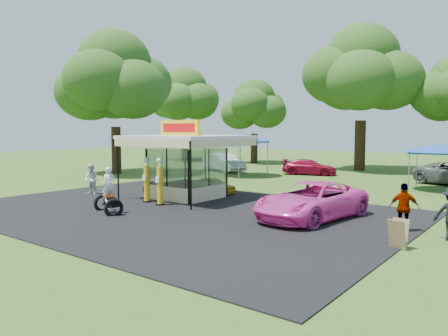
{
  "coord_description": "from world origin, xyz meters",
  "views": [
    {
      "loc": [
        13.67,
        -12.19,
        3.68
      ],
      "look_at": [
        1.25,
        4.0,
        1.89
      ],
      "focal_mm": 35.0,
      "sensor_mm": 36.0,
      "label": 1
    }
  ],
  "objects_px": {
    "tent_east": "(437,148)",
    "spectator_west": "(91,179)",
    "motorcycle": "(109,195)",
    "a_frame_sign": "(398,234)",
    "gas_pump_right": "(160,183)",
    "kiosk_car": "(213,185)",
    "bg_car_b": "(309,167)",
    "tent_west": "(240,138)",
    "bg_car_a": "(224,162)",
    "gas_pump_left": "(147,181)",
    "gas_station_kiosk": "(187,165)",
    "pink_sedan": "(311,201)",
    "spectator_east_b": "(404,208)"
  },
  "relations": [
    {
      "from": "gas_pump_right",
      "to": "tent_west",
      "type": "distance_m",
      "value": 14.56
    },
    {
      "from": "gas_pump_right",
      "to": "motorcycle",
      "type": "distance_m",
      "value": 2.85
    },
    {
      "from": "pink_sedan",
      "to": "bg_car_b",
      "type": "bearing_deg",
      "value": 124.61
    },
    {
      "from": "gas_pump_right",
      "to": "a_frame_sign",
      "type": "relative_size",
      "value": 2.52
    },
    {
      "from": "pink_sedan",
      "to": "spectator_east_b",
      "type": "height_order",
      "value": "spectator_east_b"
    },
    {
      "from": "gas_pump_left",
      "to": "pink_sedan",
      "type": "height_order",
      "value": "gas_pump_left"
    },
    {
      "from": "gas_pump_left",
      "to": "tent_west",
      "type": "height_order",
      "value": "tent_west"
    },
    {
      "from": "bg_car_b",
      "to": "gas_pump_left",
      "type": "bearing_deg",
      "value": 162.41
    },
    {
      "from": "gas_pump_right",
      "to": "motorcycle",
      "type": "xyz_separation_m",
      "value": [
        -0.28,
        -2.82,
        -0.29
      ]
    },
    {
      "from": "tent_west",
      "to": "spectator_west",
      "type": "bearing_deg",
      "value": -93.09
    },
    {
      "from": "a_frame_sign",
      "to": "gas_station_kiosk",
      "type": "bearing_deg",
      "value": 172.05
    },
    {
      "from": "spectator_west",
      "to": "tent_east",
      "type": "height_order",
      "value": "tent_east"
    },
    {
      "from": "gas_station_kiosk",
      "to": "pink_sedan",
      "type": "bearing_deg",
      "value": -7.11
    },
    {
      "from": "kiosk_car",
      "to": "spectator_east_b",
      "type": "relative_size",
      "value": 1.59
    },
    {
      "from": "kiosk_car",
      "to": "spectator_east_b",
      "type": "bearing_deg",
      "value": -105.48
    },
    {
      "from": "gas_station_kiosk",
      "to": "tent_west",
      "type": "height_order",
      "value": "gas_station_kiosk"
    },
    {
      "from": "gas_station_kiosk",
      "to": "spectator_east_b",
      "type": "relative_size",
      "value": 3.05
    },
    {
      "from": "kiosk_car",
      "to": "pink_sedan",
      "type": "height_order",
      "value": "pink_sedan"
    },
    {
      "from": "kiosk_car",
      "to": "bg_car_a",
      "type": "bearing_deg",
      "value": 34.86
    },
    {
      "from": "a_frame_sign",
      "to": "spectator_east_b",
      "type": "bearing_deg",
      "value": 109.66
    },
    {
      "from": "spectator_west",
      "to": "tent_west",
      "type": "bearing_deg",
      "value": 78.61
    },
    {
      "from": "motorcycle",
      "to": "a_frame_sign",
      "type": "relative_size",
      "value": 2.3
    },
    {
      "from": "kiosk_car",
      "to": "bg_car_b",
      "type": "height_order",
      "value": "bg_car_b"
    },
    {
      "from": "spectator_west",
      "to": "tent_east",
      "type": "distance_m",
      "value": 20.47
    },
    {
      "from": "spectator_west",
      "to": "bg_car_b",
      "type": "relative_size",
      "value": 0.4
    },
    {
      "from": "a_frame_sign",
      "to": "bg_car_b",
      "type": "height_order",
      "value": "bg_car_b"
    },
    {
      "from": "bg_car_a",
      "to": "bg_car_b",
      "type": "relative_size",
      "value": 1.12
    },
    {
      "from": "gas_station_kiosk",
      "to": "motorcycle",
      "type": "height_order",
      "value": "gas_station_kiosk"
    },
    {
      "from": "spectator_west",
      "to": "a_frame_sign",
      "type": "bearing_deg",
      "value": -12.04
    },
    {
      "from": "tent_east",
      "to": "bg_car_b",
      "type": "bearing_deg",
      "value": 159.65
    },
    {
      "from": "gas_pump_left",
      "to": "bg_car_b",
      "type": "bearing_deg",
      "value": 89.02
    },
    {
      "from": "gas_pump_right",
      "to": "motorcycle",
      "type": "bearing_deg",
      "value": -95.68
    },
    {
      "from": "gas_pump_left",
      "to": "tent_east",
      "type": "distance_m",
      "value": 17.36
    },
    {
      "from": "spectator_west",
      "to": "spectator_east_b",
      "type": "distance_m",
      "value": 16.63
    },
    {
      "from": "a_frame_sign",
      "to": "pink_sedan",
      "type": "relative_size",
      "value": 0.17
    },
    {
      "from": "bg_car_a",
      "to": "gas_station_kiosk",
      "type": "bearing_deg",
      "value": -128.5
    },
    {
      "from": "gas_pump_right",
      "to": "bg_car_b",
      "type": "distance_m",
      "value": 17.73
    },
    {
      "from": "motorcycle",
      "to": "tent_east",
      "type": "height_order",
      "value": "tent_east"
    },
    {
      "from": "gas_pump_left",
      "to": "motorcycle",
      "type": "distance_m",
      "value": 3.17
    },
    {
      "from": "gas_pump_right",
      "to": "kiosk_car",
      "type": "relative_size",
      "value": 0.84
    },
    {
      "from": "gas_station_kiosk",
      "to": "spectator_east_b",
      "type": "distance_m",
      "value": 11.46
    },
    {
      "from": "spectator_west",
      "to": "spectator_east_b",
      "type": "height_order",
      "value": "spectator_east_b"
    },
    {
      "from": "tent_west",
      "to": "gas_station_kiosk",
      "type": "bearing_deg",
      "value": -68.16
    },
    {
      "from": "gas_pump_left",
      "to": "spectator_west",
      "type": "xyz_separation_m",
      "value": [
        -4.47,
        -0.09,
        -0.24
      ]
    },
    {
      "from": "kiosk_car",
      "to": "bg_car_a",
      "type": "xyz_separation_m",
      "value": [
        -7.76,
        11.14,
        0.32
      ]
    },
    {
      "from": "spectator_east_b",
      "to": "bg_car_a",
      "type": "relative_size",
      "value": 0.36
    },
    {
      "from": "motorcycle",
      "to": "kiosk_car",
      "type": "relative_size",
      "value": 0.76
    },
    {
      "from": "tent_east",
      "to": "spectator_west",
      "type": "bearing_deg",
      "value": -137.62
    },
    {
      "from": "motorcycle",
      "to": "spectator_west",
      "type": "xyz_separation_m",
      "value": [
        -5.37,
        2.95,
        0.04
      ]
    },
    {
      "from": "gas_pump_right",
      "to": "a_frame_sign",
      "type": "height_order",
      "value": "gas_pump_right"
    }
  ]
}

